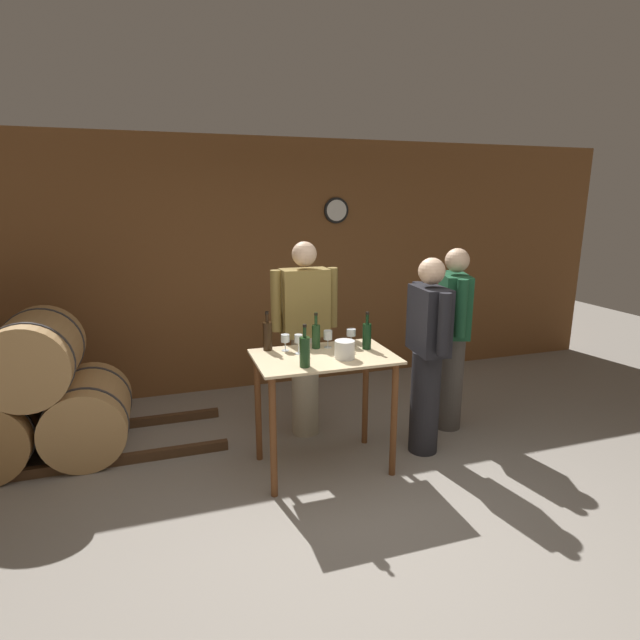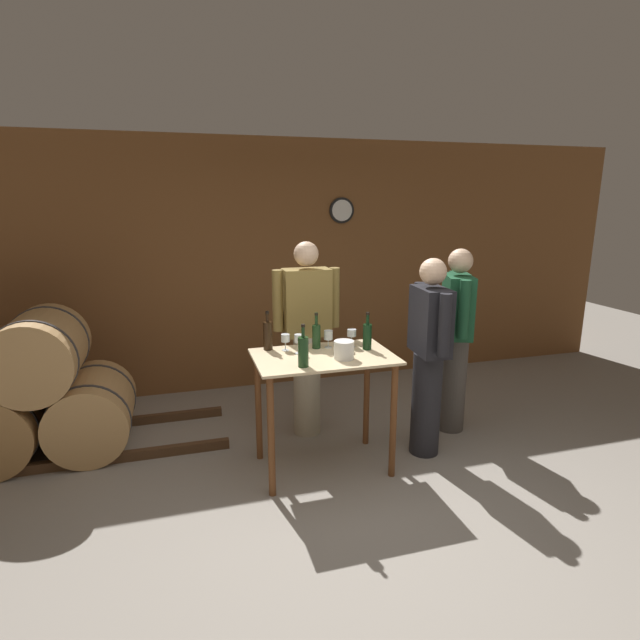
{
  "view_description": "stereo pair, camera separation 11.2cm",
  "coord_description": "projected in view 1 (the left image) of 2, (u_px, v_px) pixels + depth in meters",
  "views": [
    {
      "loc": [
        -1.22,
        -2.59,
        2.07
      ],
      "look_at": [
        -0.09,
        0.91,
        1.17
      ],
      "focal_mm": 28.0,
      "sensor_mm": 36.0,
      "label": 1
    },
    {
      "loc": [
        -1.12,
        -2.62,
        2.07
      ],
      "look_at": [
        -0.09,
        0.91,
        1.17
      ],
      "focal_mm": 28.0,
      "sensor_mm": 36.0,
      "label": 2
    }
  ],
  "objects": [
    {
      "name": "ground_plane",
      "position": [
        376.0,
        525.0,
        3.25
      ],
      "size": [
        14.0,
        14.0,
        0.0
      ],
      "primitive_type": "plane",
      "color": "gray"
    },
    {
      "name": "back_wall",
      "position": [
        276.0,
        266.0,
        5.48
      ],
      "size": [
        8.4,
        0.08,
        2.7
      ],
      "color": "brown",
      "rests_on": "ground_plane"
    },
    {
      "name": "tasting_table",
      "position": [
        324.0,
        379.0,
        3.79
      ],
      "size": [
        1.05,
        0.67,
        0.92
      ],
      "color": "beige",
      "rests_on": "ground_plane"
    },
    {
      "name": "wine_bottle_far_left",
      "position": [
        267.0,
        335.0,
        3.85
      ],
      "size": [
        0.07,
        0.07,
        0.31
      ],
      "color": "black",
      "rests_on": "tasting_table"
    },
    {
      "name": "wine_bottle_left",
      "position": [
        305.0,
        351.0,
        3.46
      ],
      "size": [
        0.07,
        0.07,
        0.31
      ],
      "color": "#193819",
      "rests_on": "tasting_table"
    },
    {
      "name": "wine_bottle_center",
      "position": [
        316.0,
        335.0,
        3.9
      ],
      "size": [
        0.07,
        0.07,
        0.29
      ],
      "color": "#193819",
      "rests_on": "tasting_table"
    },
    {
      "name": "wine_bottle_right",
      "position": [
        367.0,
        335.0,
        3.88
      ],
      "size": [
        0.07,
        0.07,
        0.3
      ],
      "color": "black",
      "rests_on": "tasting_table"
    },
    {
      "name": "wine_glass_near_left",
      "position": [
        285.0,
        339.0,
        3.83
      ],
      "size": [
        0.07,
        0.07,
        0.13
      ],
      "color": "silver",
      "rests_on": "tasting_table"
    },
    {
      "name": "wine_glass_near_center",
      "position": [
        299.0,
        340.0,
        3.76
      ],
      "size": [
        0.06,
        0.06,
        0.15
      ],
      "color": "silver",
      "rests_on": "tasting_table"
    },
    {
      "name": "wine_glass_near_right",
      "position": [
        327.0,
        336.0,
        3.92
      ],
      "size": [
        0.07,
        0.07,
        0.14
      ],
      "color": "silver",
      "rests_on": "tasting_table"
    },
    {
      "name": "wine_glass_far_side",
      "position": [
        351.0,
        333.0,
        3.94
      ],
      "size": [
        0.07,
        0.07,
        0.14
      ],
      "color": "silver",
      "rests_on": "tasting_table"
    },
    {
      "name": "ice_bucket",
      "position": [
        345.0,
        350.0,
        3.66
      ],
      "size": [
        0.15,
        0.15,
        0.14
      ],
      "color": "white",
      "rests_on": "tasting_table"
    },
    {
      "name": "person_host",
      "position": [
        427.0,
        353.0,
        4.02
      ],
      "size": [
        0.25,
        0.59,
        1.63
      ],
      "color": "#232328",
      "rests_on": "ground_plane"
    },
    {
      "name": "person_visitor_with_scarf",
      "position": [
        305.0,
        335.0,
        4.33
      ],
      "size": [
        0.59,
        0.24,
        1.72
      ],
      "color": "#B7AD93",
      "rests_on": "ground_plane"
    },
    {
      "name": "person_visitor_bearded",
      "position": [
        452.0,
        336.0,
        4.45
      ],
      "size": [
        0.34,
        0.56,
        1.66
      ],
      "color": "#4C4742",
      "rests_on": "ground_plane"
    }
  ]
}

